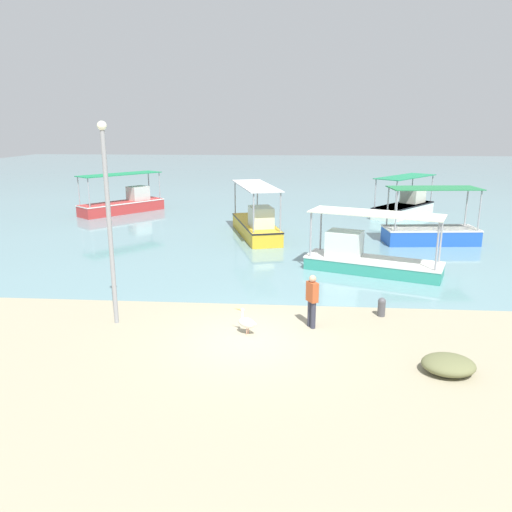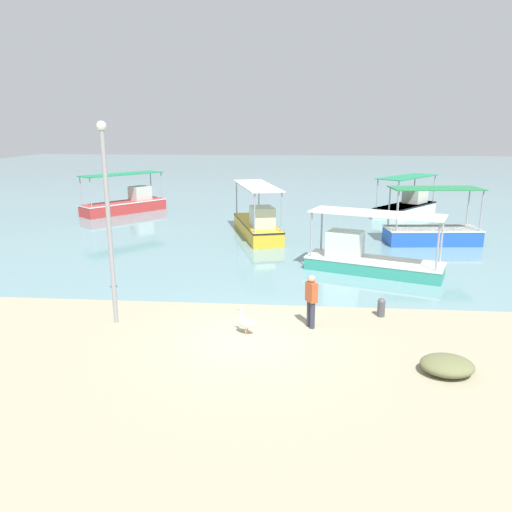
# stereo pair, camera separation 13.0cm
# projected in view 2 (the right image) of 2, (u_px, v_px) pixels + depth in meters

# --- Properties ---
(ground) EXTENTS (120.00, 120.00, 0.00)m
(ground) POSITION_uv_depth(u_px,v_px,m) (249.00, 340.00, 14.63)
(ground) COLOR tan
(harbor_water) EXTENTS (110.00, 90.00, 0.00)m
(harbor_water) POSITION_uv_depth(u_px,v_px,m) (288.00, 177.00, 60.89)
(harbor_water) COLOR #689096
(harbor_water) RESTS_ON ground
(fishing_boat_near_right) EXTENTS (5.01, 5.58, 2.73)m
(fishing_boat_near_right) POSITION_uv_depth(u_px,v_px,m) (407.00, 206.00, 34.56)
(fishing_boat_near_right) COLOR white
(fishing_boat_near_right) RESTS_ON harbor_water
(fishing_boat_far_right) EXTENTS (5.23, 5.86, 2.78)m
(fishing_boat_far_right) POSITION_uv_depth(u_px,v_px,m) (126.00, 203.00, 35.89)
(fishing_boat_far_right) COLOR #BC3332
(fishing_boat_far_right) RESTS_ON harbor_water
(fishing_boat_near_left) EXTENTS (3.36, 6.56, 2.87)m
(fishing_boat_near_left) POSITION_uv_depth(u_px,v_px,m) (258.00, 224.00, 28.04)
(fishing_boat_near_left) COLOR gold
(fishing_boat_near_left) RESTS_ON harbor_water
(fishing_boat_far_left) EXTENTS (4.99, 2.36, 2.96)m
(fishing_boat_far_left) POSITION_uv_depth(u_px,v_px,m) (432.00, 232.00, 26.42)
(fishing_boat_far_left) COLOR blue
(fishing_boat_far_left) RESTS_ON harbor_water
(fishing_boat_outer) EXTENTS (5.93, 3.59, 2.58)m
(fishing_boat_outer) POSITION_uv_depth(u_px,v_px,m) (367.00, 258.00, 21.29)
(fishing_boat_outer) COLOR teal
(fishing_boat_outer) RESTS_ON harbor_water
(pelican) EXTENTS (0.75, 0.50, 0.80)m
(pelican) POSITION_uv_depth(u_px,v_px,m) (246.00, 322.00, 14.96)
(pelican) COLOR #E0997A
(pelican) RESTS_ON ground
(lamp_post) EXTENTS (0.28, 0.28, 6.23)m
(lamp_post) POSITION_uv_depth(u_px,v_px,m) (108.00, 215.00, 15.06)
(lamp_post) COLOR gray
(lamp_post) RESTS_ON ground
(mooring_bollard) EXTENTS (0.26, 0.26, 0.63)m
(mooring_bollard) POSITION_uv_depth(u_px,v_px,m) (381.00, 307.00, 16.37)
(mooring_bollard) COLOR #47474C
(mooring_bollard) RESTS_ON ground
(fisherman_standing) EXTENTS (0.39, 0.46, 1.69)m
(fisherman_standing) POSITION_uv_depth(u_px,v_px,m) (311.00, 300.00, 15.33)
(fisherman_standing) COLOR #313241
(fisherman_standing) RESTS_ON ground
(net_pile) EXTENTS (1.34, 1.14, 0.45)m
(net_pile) POSITION_uv_depth(u_px,v_px,m) (447.00, 365.00, 12.60)
(net_pile) COLOR #696D44
(net_pile) RESTS_ON ground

